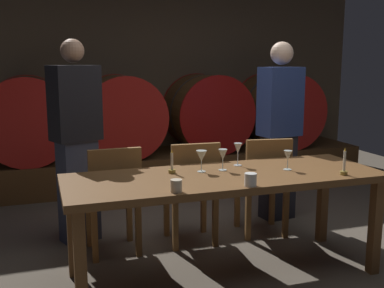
{
  "coord_description": "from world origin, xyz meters",
  "views": [
    {
      "loc": [
        -1.48,
        -2.89,
        1.52
      ],
      "look_at": [
        -0.44,
        0.23,
        0.93
      ],
      "focal_mm": 42.92,
      "sensor_mm": 36.0,
      "label": 1
    }
  ],
  "objects_px": {
    "candle_left": "(172,167)",
    "guest_right": "(279,130)",
    "wine_barrel_far_left": "(28,119)",
    "wine_barrel_center_left": "(121,116)",
    "guest_left": "(76,141)",
    "wine_glass_center_right": "(238,149)",
    "chair_center": "(192,188)",
    "chair_left": "(114,195)",
    "wine_glass_far_right": "(288,156)",
    "wine_glass_far_left": "(201,157)",
    "wine_glass_center_left": "(223,156)",
    "chair_right": "(264,181)",
    "cup_left": "(176,186)",
    "wine_barrel_far_right": "(278,110)",
    "dining_table": "(225,185)",
    "cup_right": "(251,180)",
    "candle_right": "(344,167)",
    "wine_barrel_center_right": "(207,113)"
  },
  "relations": [
    {
      "from": "guest_left",
      "to": "chair_right",
      "type": "bearing_deg",
      "value": 143.16
    },
    {
      "from": "cup_left",
      "to": "wine_glass_far_right",
      "type": "bearing_deg",
      "value": 17.79
    },
    {
      "from": "candle_left",
      "to": "chair_left",
      "type": "bearing_deg",
      "value": 128.09
    },
    {
      "from": "wine_barrel_center_right",
      "to": "guest_left",
      "type": "relative_size",
      "value": 0.58
    },
    {
      "from": "wine_barrel_far_right",
      "to": "wine_glass_center_right",
      "type": "height_order",
      "value": "wine_barrel_far_right"
    },
    {
      "from": "guest_left",
      "to": "wine_glass_center_left",
      "type": "height_order",
      "value": "guest_left"
    },
    {
      "from": "wine_barrel_center_right",
      "to": "chair_center",
      "type": "distance_m",
      "value": 2.27
    },
    {
      "from": "chair_left",
      "to": "chair_center",
      "type": "relative_size",
      "value": 1.0
    },
    {
      "from": "candle_right",
      "to": "candle_left",
      "type": "bearing_deg",
      "value": 159.33
    },
    {
      "from": "wine_glass_far_left",
      "to": "wine_glass_center_left",
      "type": "xyz_separation_m",
      "value": [
        0.16,
        -0.01,
        -0.0
      ]
    },
    {
      "from": "dining_table",
      "to": "chair_left",
      "type": "height_order",
      "value": "chair_left"
    },
    {
      "from": "guest_right",
      "to": "cup_left",
      "type": "distance_m",
      "value": 1.92
    },
    {
      "from": "guest_left",
      "to": "wine_glass_far_left",
      "type": "height_order",
      "value": "guest_left"
    },
    {
      "from": "chair_left",
      "to": "candle_left",
      "type": "distance_m",
      "value": 0.64
    },
    {
      "from": "chair_center",
      "to": "wine_glass_center_right",
      "type": "relative_size",
      "value": 5.1
    },
    {
      "from": "dining_table",
      "to": "wine_glass_far_right",
      "type": "relative_size",
      "value": 15.67
    },
    {
      "from": "wine_glass_far_right",
      "to": "cup_right",
      "type": "xyz_separation_m",
      "value": [
        -0.45,
        -0.32,
        -0.06
      ]
    },
    {
      "from": "guest_left",
      "to": "candle_left",
      "type": "distance_m",
      "value": 1.03
    },
    {
      "from": "wine_barrel_center_left",
      "to": "chair_right",
      "type": "relative_size",
      "value": 1.12
    },
    {
      "from": "chair_center",
      "to": "cup_left",
      "type": "xyz_separation_m",
      "value": [
        -0.41,
        -0.92,
        0.29
      ]
    },
    {
      "from": "wine_barrel_center_right",
      "to": "wine_glass_far_right",
      "type": "bearing_deg",
      "value": -97.74
    },
    {
      "from": "wine_glass_center_left",
      "to": "cup_left",
      "type": "relative_size",
      "value": 2.01
    },
    {
      "from": "wine_barrel_far_left",
      "to": "guest_right",
      "type": "relative_size",
      "value": 0.58
    },
    {
      "from": "guest_left",
      "to": "wine_barrel_far_right",
      "type": "bearing_deg",
      "value": -171.95
    },
    {
      "from": "guest_left",
      "to": "candle_right",
      "type": "height_order",
      "value": "guest_left"
    },
    {
      "from": "candle_left",
      "to": "guest_left",
      "type": "bearing_deg",
      "value": 124.68
    },
    {
      "from": "candle_right",
      "to": "wine_glass_center_right",
      "type": "height_order",
      "value": "candle_right"
    },
    {
      "from": "wine_glass_far_left",
      "to": "chair_right",
      "type": "bearing_deg",
      "value": 32.26
    },
    {
      "from": "wine_barrel_center_left",
      "to": "wine_barrel_far_right",
      "type": "relative_size",
      "value": 1.0
    },
    {
      "from": "wine_glass_center_left",
      "to": "chair_left",
      "type": "bearing_deg",
      "value": 146.5
    },
    {
      "from": "dining_table",
      "to": "cup_left",
      "type": "distance_m",
      "value": 0.56
    },
    {
      "from": "dining_table",
      "to": "wine_glass_far_right",
      "type": "height_order",
      "value": "wine_glass_far_right"
    },
    {
      "from": "chair_right",
      "to": "chair_left",
      "type": "bearing_deg",
      "value": 8.39
    },
    {
      "from": "chair_left",
      "to": "wine_glass_far_right",
      "type": "xyz_separation_m",
      "value": [
        1.18,
        -0.61,
        0.36
      ]
    },
    {
      "from": "wine_glass_far_right",
      "to": "guest_left",
      "type": "bearing_deg",
      "value": 144.4
    },
    {
      "from": "candle_left",
      "to": "guest_right",
      "type": "bearing_deg",
      "value": 32.28
    },
    {
      "from": "guest_left",
      "to": "wine_glass_center_right",
      "type": "height_order",
      "value": "guest_left"
    },
    {
      "from": "wine_barrel_far_right",
      "to": "guest_right",
      "type": "height_order",
      "value": "guest_right"
    },
    {
      "from": "wine_barrel_far_right",
      "to": "wine_glass_center_left",
      "type": "distance_m",
      "value": 3.14
    },
    {
      "from": "candle_left",
      "to": "wine_barrel_far_right",
      "type": "bearing_deg",
      "value": 48.4
    },
    {
      "from": "chair_left",
      "to": "wine_glass_center_left",
      "type": "distance_m",
      "value": 0.94
    },
    {
      "from": "wine_barrel_far_left",
      "to": "wine_glass_center_left",
      "type": "relative_size",
      "value": 6.34
    },
    {
      "from": "chair_right",
      "to": "wine_glass_far_right",
      "type": "relative_size",
      "value": 6.19
    },
    {
      "from": "chair_left",
      "to": "guest_right",
      "type": "height_order",
      "value": "guest_right"
    },
    {
      "from": "chair_left",
      "to": "chair_center",
      "type": "xyz_separation_m",
      "value": [
        0.65,
        0.0,
        0.0
      ]
    },
    {
      "from": "chair_left",
      "to": "guest_left",
      "type": "height_order",
      "value": "guest_left"
    },
    {
      "from": "chair_right",
      "to": "guest_right",
      "type": "distance_m",
      "value": 0.64
    },
    {
      "from": "wine_glass_center_right",
      "to": "cup_right",
      "type": "bearing_deg",
      "value": -106.13
    },
    {
      "from": "wine_barrel_far_left",
      "to": "candle_left",
      "type": "xyz_separation_m",
      "value": [
        1.0,
        -2.51,
        -0.08
      ]
    },
    {
      "from": "wine_barrel_far_left",
      "to": "wine_barrel_center_left",
      "type": "bearing_deg",
      "value": 0.0
    }
  ]
}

